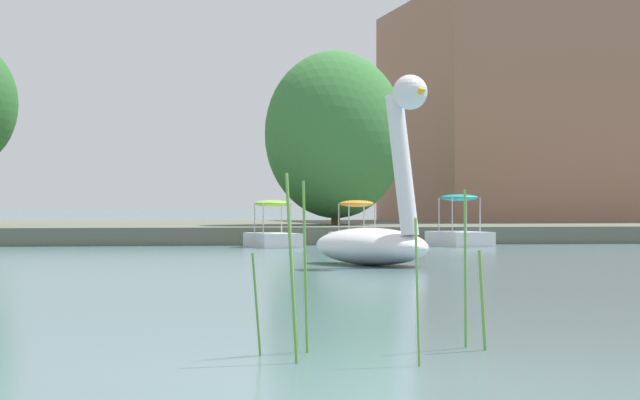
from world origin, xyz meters
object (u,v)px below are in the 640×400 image
Objects in this scene: pedal_boat_teal at (459,232)px; tree_willow_near_path at (336,135)px; pedal_boat_orange at (357,232)px; pedal_boat_lime at (273,234)px; swan_boat at (376,228)px.

tree_willow_near_path reaches higher than pedal_boat_teal.
pedal_boat_lime is at bearing -178.06° from pedal_boat_orange.
tree_willow_near_path is (2.02, 17.89, 2.95)m from swan_boat.
tree_willow_near_path is (2.93, 6.48, 3.33)m from pedal_boat_lime.
pedal_boat_lime is at bearing 94.58° from swan_boat.
pedal_boat_teal is 1.05× the size of pedal_boat_orange.
pedal_boat_orange is at bearing 1.94° from pedal_boat_lime.
pedal_boat_orange is 7.21m from tree_willow_near_path.
pedal_boat_teal is 5.74m from pedal_boat_lime.
pedal_boat_orange is at bearing -93.48° from tree_willow_near_path.
pedal_boat_lime is at bearing -114.33° from tree_willow_near_path.
pedal_boat_lime is (-0.91, 11.40, -0.37)m from swan_boat.
swan_boat is at bearing -98.07° from pedal_boat_orange.
pedal_boat_orange is (-3.19, -0.09, -0.01)m from pedal_boat_teal.
pedal_boat_lime is at bearing -178.27° from pedal_boat_teal.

